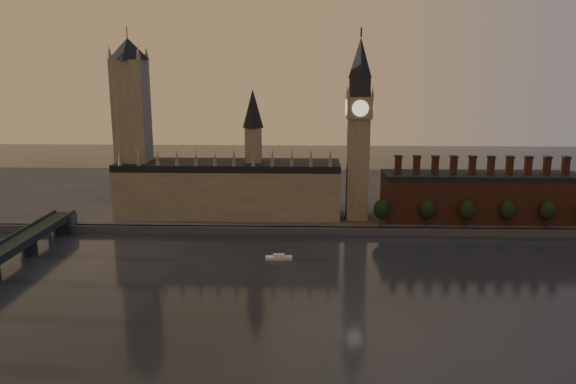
# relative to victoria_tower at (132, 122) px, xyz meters

# --- Properties ---
(ground) EXTENTS (900.00, 900.00, 0.00)m
(ground) POSITION_rel_victoria_tower_xyz_m (120.00, -115.00, -59.09)
(ground) COLOR black
(ground) RESTS_ON ground
(north_bank) EXTENTS (900.00, 182.00, 4.00)m
(north_bank) POSITION_rel_victoria_tower_xyz_m (120.00, 63.04, -57.09)
(north_bank) COLOR #49494E
(north_bank) RESTS_ON ground
(palace_of_westminster) EXTENTS (130.00, 30.30, 74.00)m
(palace_of_westminster) POSITION_rel_victoria_tower_xyz_m (55.59, -0.09, -37.46)
(palace_of_westminster) COLOR gray
(palace_of_westminster) RESTS_ON north_bank
(victoria_tower) EXTENTS (24.00, 24.00, 108.00)m
(victoria_tower) POSITION_rel_victoria_tower_xyz_m (0.00, 0.00, 0.00)
(victoria_tower) COLOR gray
(victoria_tower) RESTS_ON north_bank
(big_ben) EXTENTS (15.00, 15.00, 107.00)m
(big_ben) POSITION_rel_victoria_tower_xyz_m (130.00, -5.00, -2.26)
(big_ben) COLOR gray
(big_ben) RESTS_ON north_bank
(chimney_block) EXTENTS (110.00, 25.00, 37.00)m
(chimney_block) POSITION_rel_victoria_tower_xyz_m (200.00, -5.00, -41.27)
(chimney_block) COLOR brown
(chimney_block) RESTS_ON north_bank
(embankment_tree_0) EXTENTS (8.60, 8.60, 14.88)m
(embankment_tree_0) POSITION_rel_victoria_tower_xyz_m (142.18, -20.83, -45.62)
(embankment_tree_0) COLOR black
(embankment_tree_0) RESTS_ON north_bank
(embankment_tree_1) EXTENTS (8.60, 8.60, 14.88)m
(embankment_tree_1) POSITION_rel_victoria_tower_xyz_m (167.49, -20.08, -45.62)
(embankment_tree_1) COLOR black
(embankment_tree_1) RESTS_ON north_bank
(embankment_tree_2) EXTENTS (8.60, 8.60, 14.88)m
(embankment_tree_2) POSITION_rel_victoria_tower_xyz_m (188.97, -20.60, -45.62)
(embankment_tree_2) COLOR black
(embankment_tree_2) RESTS_ON north_bank
(embankment_tree_3) EXTENTS (8.60, 8.60, 14.88)m
(embankment_tree_3) POSITION_rel_victoria_tower_xyz_m (211.34, -19.53, -45.62)
(embankment_tree_3) COLOR black
(embankment_tree_3) RESTS_ON north_bank
(embankment_tree_4) EXTENTS (8.60, 8.60, 14.88)m
(embankment_tree_4) POSITION_rel_victoria_tower_xyz_m (232.67, -20.86, -45.62)
(embankment_tree_4) COLOR black
(embankment_tree_4) RESTS_ON north_bank
(river_boat) EXTENTS (13.00, 4.33, 2.57)m
(river_boat) POSITION_rel_victoria_tower_xyz_m (87.81, -66.80, -58.10)
(river_boat) COLOR silver
(river_boat) RESTS_ON ground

